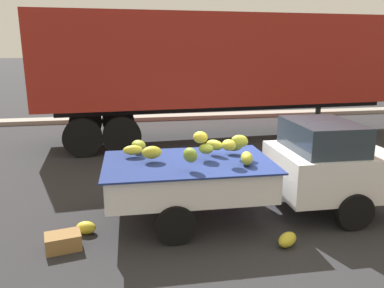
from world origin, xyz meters
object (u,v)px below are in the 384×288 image
(fallen_banana_bunch_near_tailgate, at_px, (86,228))
(produce_crate, at_px, (63,241))
(pickup_truck, at_px, (298,167))
(semi_trailer, at_px, (228,61))
(fallen_banana_bunch_by_wheel, at_px, (287,239))

(fallen_banana_bunch_near_tailgate, height_order, produce_crate, produce_crate)
(pickup_truck, relative_size, semi_trailer, 0.42)
(produce_crate, bearing_deg, semi_trailer, 56.47)
(pickup_truck, height_order, fallen_banana_bunch_by_wheel, pickup_truck)
(pickup_truck, xyz_separation_m, produce_crate, (-4.06, -0.64, -0.76))
(pickup_truck, distance_m, semi_trailer, 6.20)
(fallen_banana_bunch_near_tailgate, bearing_deg, fallen_banana_bunch_by_wheel, -17.31)
(pickup_truck, relative_size, fallen_banana_bunch_near_tailgate, 15.60)
(semi_trailer, xyz_separation_m, fallen_banana_bunch_by_wheel, (-0.98, -7.12, -2.44))
(fallen_banana_bunch_near_tailgate, height_order, fallen_banana_bunch_by_wheel, fallen_banana_bunch_by_wheel)
(semi_trailer, distance_m, produce_crate, 8.28)
(pickup_truck, xyz_separation_m, fallen_banana_bunch_by_wheel, (-0.67, -1.15, -0.78))
(fallen_banana_bunch_near_tailgate, relative_size, produce_crate, 0.63)
(semi_trailer, height_order, produce_crate, semi_trailer)
(fallen_banana_bunch_by_wheel, bearing_deg, pickup_truck, 59.79)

